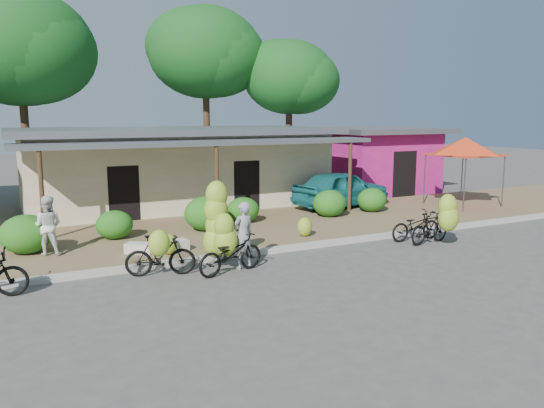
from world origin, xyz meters
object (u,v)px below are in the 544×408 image
at_px(bike_left, 160,254).
at_px(bike_right, 437,222).
at_px(tree_center_right, 201,51).
at_px(teal_van, 341,189).
at_px(bike_far_right, 416,226).
at_px(sack_far, 140,248).
at_px(tree_far_center, 14,45).
at_px(tree_near_right, 285,75).
at_px(bike_center, 224,238).
at_px(vendor, 243,235).
at_px(bystander, 47,225).
at_px(red_canopy, 465,146).
at_px(sack_near, 173,246).

bearing_deg(bike_left, bike_right, -78.18).
relative_size(tree_center_right, teal_van, 2.16).
xyz_separation_m(bike_far_right, sack_far, (-8.13, 1.91, -0.21)).
bearing_deg(sack_far, tree_far_center, 100.02).
height_order(tree_near_right, sack_far, tree_near_right).
bearing_deg(tree_center_right, tree_near_right, -26.57).
xyz_separation_m(bike_left, bike_center, (1.55, -0.25, 0.28)).
bearing_deg(bike_right, bike_left, 77.94).
distance_m(tree_far_center, vendor, 16.92).
bearing_deg(vendor, bystander, -51.38).
bearing_deg(bike_center, vendor, -103.75).
bearing_deg(red_canopy, bystander, -177.22).
distance_m(tree_far_center, bike_right, 19.80).
xyz_separation_m(sack_far, vendor, (2.10, -2.28, 0.60)).
relative_size(bike_left, bike_right, 1.06).
bearing_deg(tree_center_right, bike_far_right, -84.75).
bearing_deg(teal_van, tree_near_right, -22.57).
bearing_deg(tree_center_right, sack_near, -113.27).
xyz_separation_m(tree_far_center, tree_near_right, (13.00, -1.50, -0.98)).
bearing_deg(tree_near_right, tree_center_right, 153.43).
bearing_deg(teal_van, sack_near, 104.00).
xyz_separation_m(red_canopy, bike_center, (-12.44, -4.03, -1.76)).
bearing_deg(bike_far_right, sack_far, 79.74).
distance_m(bike_right, bike_far_right, 0.82).
xyz_separation_m(tree_near_right, red_canopy, (3.29, -9.63, -3.39)).
bearing_deg(vendor, sack_near, -72.99).
xyz_separation_m(tree_center_right, red_canopy, (7.29, -11.63, -4.67)).
bearing_deg(teal_van, tree_far_center, 40.05).
bearing_deg(sack_near, vendor, -58.50).
xyz_separation_m(sack_near, bystander, (-3.08, 1.22, 0.66)).
relative_size(tree_center_right, bike_left, 5.47).
height_order(tree_far_center, teal_van, tree_far_center).
relative_size(tree_center_right, tree_near_right, 1.22).
bearing_deg(bystander, bike_center, 162.75).
bearing_deg(tree_far_center, vendor, -73.91).
relative_size(tree_center_right, bike_far_right, 5.32).
bearing_deg(bystander, red_canopy, -154.02).
distance_m(tree_near_right, sack_near, 16.30).
distance_m(bike_center, vendor, 0.52).
distance_m(tree_center_right, sack_far, 16.54).
bearing_deg(bike_far_right, bystander, 77.44).
bearing_deg(vendor, tree_far_center, -88.40).
bearing_deg(tree_near_right, sack_far, -133.31).
bearing_deg(sack_near, bike_center, -70.38).
relative_size(tree_center_right, vendor, 5.58).
xyz_separation_m(bike_far_right, vendor, (-6.03, -0.36, 0.39)).
bearing_deg(red_canopy, bike_far_right, -148.10).
distance_m(tree_center_right, bystander, 16.57).
bearing_deg(bystander, teal_van, -143.08).
bearing_deg(vendor, bike_center, -14.52).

